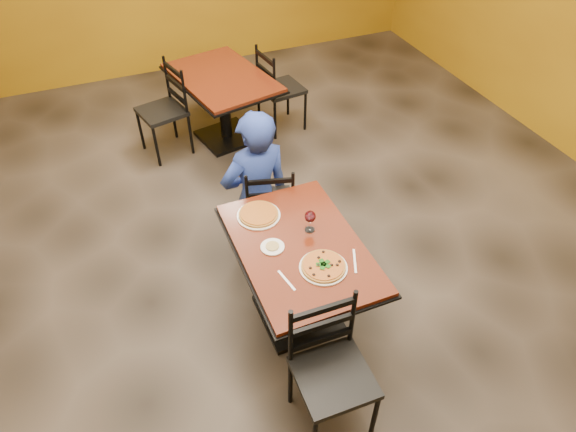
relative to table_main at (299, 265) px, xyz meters
name	(u,v)px	position (x,y,z in m)	size (l,w,h in m)	color
floor	(275,270)	(0.00, 0.50, -0.56)	(7.00, 8.00, 0.01)	black
table_main	(299,265)	(0.00, 0.00, 0.00)	(0.83, 1.23, 0.75)	maroon
table_second	(223,93)	(0.22, 2.55, 0.00)	(1.08, 1.40, 0.75)	maroon
chair_main_near	(334,378)	(-0.13, -0.82, -0.08)	(0.43, 0.43, 0.95)	black
chair_main_far	(269,203)	(0.09, 0.84, -0.13)	(0.39, 0.39, 0.86)	black
chair_second_left	(162,112)	(-0.44, 2.55, -0.08)	(0.43, 0.43, 0.95)	black
chair_second_right	(282,89)	(0.89, 2.55, -0.09)	(0.43, 0.43, 0.94)	black
diner	(255,177)	(0.03, 0.98, 0.06)	(0.61, 0.40, 1.22)	navy
plate_main	(323,267)	(0.06, -0.24, 0.20)	(0.31, 0.31, 0.01)	white
pizza_main	(323,266)	(0.06, -0.24, 0.21)	(0.28, 0.28, 0.02)	maroon
plate_far	(259,215)	(-0.15, 0.38, 0.20)	(0.31, 0.31, 0.01)	white
pizza_far	(259,214)	(-0.15, 0.38, 0.21)	(0.28, 0.28, 0.02)	gold
side_plate	(272,247)	(-0.17, 0.05, 0.20)	(0.16, 0.16, 0.01)	white
dip	(272,246)	(-0.17, 0.05, 0.21)	(0.09, 0.09, 0.01)	tan
wine_glass	(310,220)	(0.12, 0.11, 0.28)	(0.08, 0.08, 0.18)	white
fork	(287,280)	(-0.20, -0.25, 0.20)	(0.01, 0.19, 0.00)	silver
knife	(355,261)	(0.27, -0.26, 0.20)	(0.01, 0.21, 0.00)	silver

